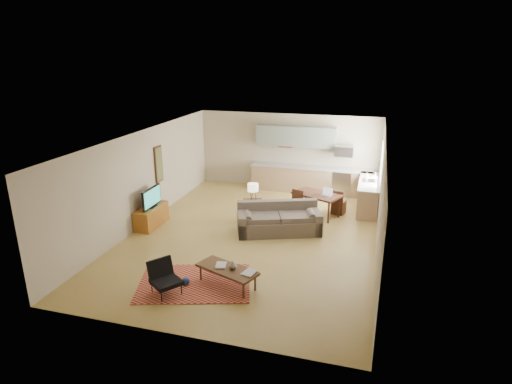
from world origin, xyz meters
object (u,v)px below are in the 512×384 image
(coffee_table, at_px, (227,277))
(armchair, at_px, (166,279))
(console_table, at_px, (253,210))
(dining_table, at_px, (317,205))
(sofa, at_px, (279,219))
(tv_credenza, at_px, (151,216))

(coffee_table, bearing_deg, armchair, -126.85)
(console_table, height_order, dining_table, dining_table)
(sofa, height_order, tv_credenza, sofa)
(armchair, height_order, dining_table, armchair)
(coffee_table, bearing_deg, tv_credenza, 162.95)
(armchair, xyz_separation_m, dining_table, (2.33, 5.29, -0.01))
(sofa, xyz_separation_m, tv_credenza, (-3.62, -0.52, -0.12))
(coffee_table, distance_m, tv_credenza, 4.08)
(dining_table, bearing_deg, sofa, -92.71)
(console_table, bearing_deg, tv_credenza, -178.06)
(sofa, bearing_deg, tv_credenza, 167.40)
(console_table, xyz_separation_m, dining_table, (1.74, 0.93, 0.03))
(armchair, xyz_separation_m, console_table, (0.58, 4.36, -0.03))
(sofa, xyz_separation_m, dining_table, (0.81, 1.57, -0.06))
(armchair, relative_size, tv_credenza, 0.58)
(coffee_table, relative_size, dining_table, 0.99)
(dining_table, bearing_deg, armchair, -89.03)
(coffee_table, relative_size, console_table, 2.12)
(coffee_table, relative_size, tv_credenza, 1.10)
(tv_credenza, bearing_deg, console_table, 23.25)
(sofa, relative_size, console_table, 3.65)
(tv_credenza, bearing_deg, sofa, 8.12)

